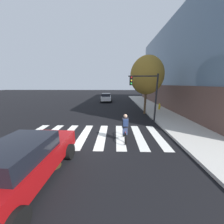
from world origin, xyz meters
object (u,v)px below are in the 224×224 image
object	(u,v)px
cyclist	(125,128)
fire_hydrant	(159,106)
manhole_cover	(53,166)
traffic_light_near	(147,90)
sedan_near	(22,162)
sedan_mid	(106,97)
street_tree_near	(147,75)

from	to	relation	value
cyclist	fire_hydrant	bearing A→B (deg)	59.24
manhole_cover	traffic_light_near	world-z (taller)	traffic_light_near
traffic_light_near	sedan_near	bearing A→B (deg)	-130.37
sedan_near	sedan_mid	bearing A→B (deg)	86.12
manhole_cover	cyclist	world-z (taller)	cyclist
manhole_cover	sedan_mid	world-z (taller)	sedan_mid
sedan_near	traffic_light_near	size ratio (longest dim) A/B	1.11
sedan_mid	cyclist	world-z (taller)	cyclist
traffic_light_near	cyclist	bearing A→B (deg)	-120.32
manhole_cover	sedan_mid	distance (m)	19.06
manhole_cover	fire_hydrant	distance (m)	13.84
sedan_near	fire_hydrant	bearing A→B (deg)	53.40
manhole_cover	cyclist	size ratio (longest dim) A/B	0.37
cyclist	manhole_cover	bearing A→B (deg)	-143.39
traffic_light_near	fire_hydrant	xyz separation A→B (m)	(3.11, 5.16, -2.33)
fire_hydrant	street_tree_near	world-z (taller)	street_tree_near
sedan_mid	street_tree_near	xyz separation A→B (m)	(5.17, -9.83, 3.45)
sedan_mid	fire_hydrant	xyz separation A→B (m)	(7.50, -7.99, -0.28)
sedan_near	cyclist	distance (m)	4.94
sedan_mid	street_tree_near	bearing A→B (deg)	-62.27
sedan_mid	cyclist	xyz separation A→B (m)	(2.36, -16.65, 0.04)
traffic_light_near	fire_hydrant	size ratio (longest dim) A/B	5.38
street_tree_near	traffic_light_near	bearing A→B (deg)	-103.06
cyclist	sedan_near	bearing A→B (deg)	-138.58
cyclist	street_tree_near	xyz separation A→B (m)	(2.81, 6.82, 3.42)
sedan_mid	manhole_cover	bearing A→B (deg)	-92.54
fire_hydrant	sedan_near	bearing A→B (deg)	-126.60
sedan_mid	sedan_near	bearing A→B (deg)	-93.88
street_tree_near	sedan_near	bearing A→B (deg)	-122.88
sedan_near	cyclist	bearing A→B (deg)	41.42
sedan_near	street_tree_near	size ratio (longest dim) A/B	0.74
sedan_near	cyclist	xyz separation A→B (m)	(3.70, 3.27, 0.02)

